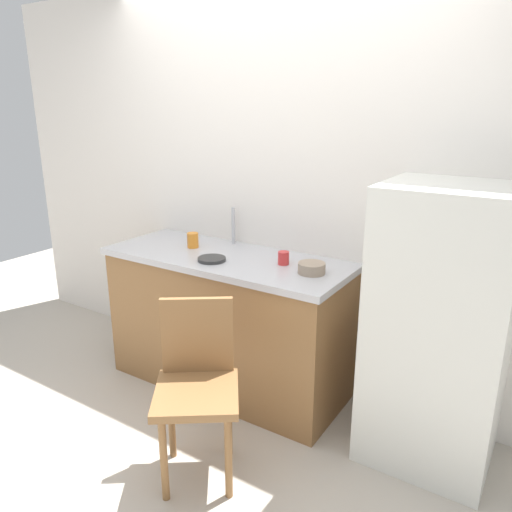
# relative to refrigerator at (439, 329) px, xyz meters

# --- Properties ---
(ground_plane) EXTENTS (8.00, 8.00, 0.00)m
(ground_plane) POSITION_rel_refrigerator_xyz_m (-1.12, -0.66, -0.73)
(ground_plane) COLOR #BCB2A3
(back_wall) EXTENTS (4.80, 0.10, 2.57)m
(back_wall) POSITION_rel_refrigerator_xyz_m (-1.12, 0.34, 0.56)
(back_wall) COLOR white
(back_wall) RESTS_ON ground_plane
(cabinet_base) EXTENTS (1.54, 0.60, 0.86)m
(cabinet_base) POSITION_rel_refrigerator_xyz_m (-1.30, -0.01, -0.30)
(cabinet_base) COLOR olive
(cabinet_base) RESTS_ON ground_plane
(countertop) EXTENTS (1.58, 0.64, 0.04)m
(countertop) POSITION_rel_refrigerator_xyz_m (-1.30, -0.01, 0.15)
(countertop) COLOR #B7B7BC
(countertop) RESTS_ON cabinet_base
(faucet) EXTENTS (0.02, 0.02, 0.25)m
(faucet) POSITION_rel_refrigerator_xyz_m (-1.42, 0.24, 0.30)
(faucet) COLOR #B7B7BC
(faucet) RESTS_ON countertop
(refrigerator) EXTENTS (0.63, 0.58, 1.45)m
(refrigerator) POSITION_rel_refrigerator_xyz_m (0.00, 0.00, 0.00)
(refrigerator) COLOR silver
(refrigerator) RESTS_ON ground_plane
(chair) EXTENTS (0.56, 0.56, 0.89)m
(chair) POSITION_rel_refrigerator_xyz_m (-0.95, -0.75, -0.23)
(chair) COLOR olive
(chair) RESTS_ON ground_plane
(terracotta_bowl) EXTENTS (0.15, 0.15, 0.06)m
(terracotta_bowl) POSITION_rel_refrigerator_xyz_m (-0.70, -0.03, 0.20)
(terracotta_bowl) COLOR gray
(terracotta_bowl) RESTS_ON countertop
(hotplate) EXTENTS (0.17, 0.17, 0.02)m
(hotplate) POSITION_rel_refrigerator_xyz_m (-1.31, -0.15, 0.18)
(hotplate) COLOR #2D2D2D
(hotplate) RESTS_ON countertop
(cup_orange) EXTENTS (0.07, 0.07, 0.10)m
(cup_orange) POSITION_rel_refrigerator_xyz_m (-1.59, 0.01, 0.22)
(cup_orange) COLOR orange
(cup_orange) RESTS_ON countertop
(cup_red) EXTENTS (0.07, 0.07, 0.08)m
(cup_red) POSITION_rel_refrigerator_xyz_m (-0.91, 0.02, 0.21)
(cup_red) COLOR red
(cup_red) RESTS_ON countertop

